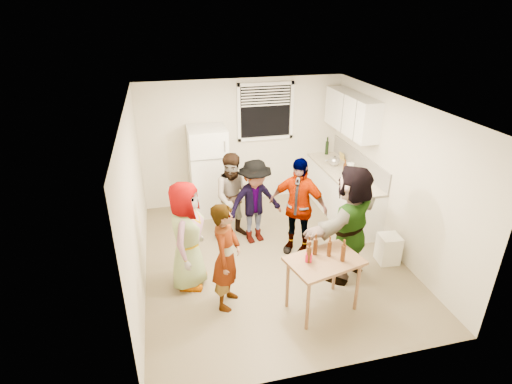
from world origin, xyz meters
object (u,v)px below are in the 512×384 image
object	(u,v)px
serving_table	(320,307)
refrigerator	(209,171)
red_cup	(308,261)
guest_back_right	(255,240)
beer_bottle_counter	(344,177)
guest_stripe	(228,303)
guest_grey	(191,283)
wine_bottle	(326,154)
beer_bottle_table	(329,256)
guest_black	(295,250)
kettle	(334,165)
blue_cup	(359,189)
guest_orange	(344,274)
guest_back_left	(236,235)
trash_bin	(389,248)

from	to	relation	value
serving_table	refrigerator	bearing A→B (deg)	108.85
red_cup	guest_back_right	bearing A→B (deg)	97.74
beer_bottle_counter	guest_stripe	bearing A→B (deg)	-143.89
red_cup	guest_grey	distance (m)	1.90
guest_back_right	refrigerator	bearing A→B (deg)	103.84
wine_bottle	beer_bottle_table	world-z (taller)	wine_bottle
beer_bottle_table	guest_black	xyz separation A→B (m)	(0.03, 1.34, -0.79)
beer_bottle_table	beer_bottle_counter	bearing A→B (deg)	60.83
kettle	wine_bottle	size ratio (longest dim) A/B	0.91
refrigerator	serving_table	distance (m)	3.44
refrigerator	blue_cup	bearing A→B (deg)	-32.51
guest_back_right	guest_orange	distance (m)	1.68
serving_table	beer_bottle_table	bearing A→B (deg)	39.11
guest_stripe	refrigerator	bearing A→B (deg)	23.57
serving_table	guest_black	bearing A→B (deg)	85.15
beer_bottle_counter	blue_cup	bearing A→B (deg)	-88.57
blue_cup	beer_bottle_table	distance (m)	1.99
guest_stripe	guest_orange	world-z (taller)	guest_orange
beer_bottle_counter	guest_back_left	xyz separation A→B (m)	(-2.05, -0.09, -0.90)
guest_stripe	guest_back_left	bearing A→B (deg)	12.16
trash_bin	serving_table	xyz separation A→B (m)	(-1.44, -0.77, -0.25)
blue_cup	red_cup	distance (m)	2.22
blue_cup	serving_table	xyz separation A→B (m)	(-1.29, -1.64, -0.90)
kettle	guest_grey	distance (m)	3.61
red_cup	guest_black	world-z (taller)	red_cup
blue_cup	refrigerator	bearing A→B (deg)	147.49
serving_table	guest_black	size ratio (longest dim) A/B	0.56
trash_bin	red_cup	bearing A→B (deg)	-155.48
guest_grey	guest_back_right	world-z (taller)	guest_back_right
trash_bin	guest_back_right	size ratio (longest dim) A/B	0.31
wine_bottle	blue_cup	size ratio (longest dim) A/B	2.42
kettle	blue_cup	distance (m)	1.11
red_cup	guest_black	size ratio (longest dim) A/B	0.07
wine_bottle	blue_cup	distance (m)	1.74
guest_grey	guest_stripe	size ratio (longest dim) A/B	1.06
red_cup	guest_orange	world-z (taller)	red_cup
guest_black	trash_bin	bearing A→B (deg)	12.31
guest_stripe	guest_back_left	world-z (taller)	guest_back_left
guest_back_right	wine_bottle	bearing A→B (deg)	27.01
kettle	trash_bin	size ratio (longest dim) A/B	0.54
guest_back_left	guest_orange	xyz separation A→B (m)	(1.41, -1.51, 0.00)
wine_bottle	guest_stripe	distance (m)	4.09
kettle	guest_grey	world-z (taller)	kettle
refrigerator	guest_orange	bearing A→B (deg)	-56.19
blue_cup	guest_grey	bearing A→B (deg)	-166.76
guest_back_left	guest_stripe	bearing A→B (deg)	-100.23
guest_stripe	guest_black	world-z (taller)	guest_black
serving_table	guest_back_right	size ratio (longest dim) A/B	0.62
kettle	guest_stripe	bearing A→B (deg)	-118.62
wine_bottle	trash_bin	world-z (taller)	wine_bottle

